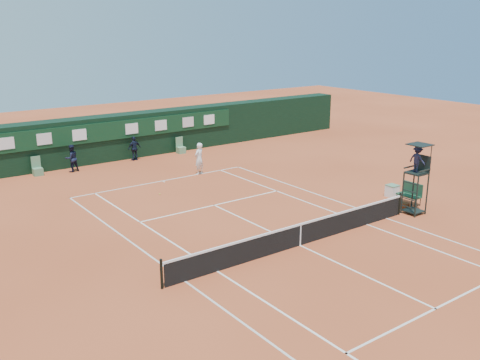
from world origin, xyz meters
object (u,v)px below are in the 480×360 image
tennis_net (300,234)px  cooler (392,191)px  player_bench (410,192)px  player (199,159)px  umpire_chair (417,164)px

tennis_net → cooler: tennis_net is taller
tennis_net → player_bench: 8.24m
cooler → player: (-5.87, 9.88, 0.65)m
tennis_net → player_bench: bearing=5.1°
cooler → tennis_net: bearing=-166.5°
umpire_chair → player: size_ratio=1.75×
umpire_chair → player: 13.10m
tennis_net → player: bearing=77.8°
player_bench → player: 12.52m
umpire_chair → tennis_net: bearing=177.4°
tennis_net → player: 12.18m
tennis_net → cooler: bearing=13.5°
umpire_chair → cooler: size_ratio=5.30×
tennis_net → umpire_chair: umpire_chair is taller
tennis_net → player_bench: same height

